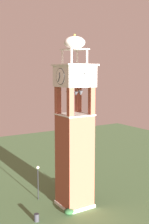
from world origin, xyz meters
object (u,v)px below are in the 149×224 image
at_px(park_bench, 64,182).
at_px(lamp_post, 38,176).
at_px(trash_bin, 37,218).
at_px(clock_tower, 74,138).

height_order(park_bench, lamp_post, lamp_post).
height_order(park_bench, trash_bin, park_bench).
bearing_deg(clock_tower, park_bench, -108.15).
relative_size(lamp_post, trash_bin, 5.13).
bearing_deg(lamp_post, park_bench, -156.82).
relative_size(park_bench, lamp_post, 0.40).
xyz_separation_m(park_bench, lamp_post, (4.68, 2.01, 2.34)).
bearing_deg(park_bench, lamp_post, 23.18).
bearing_deg(trash_bin, park_bench, -136.35).
distance_m(clock_tower, lamp_post, 6.79).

